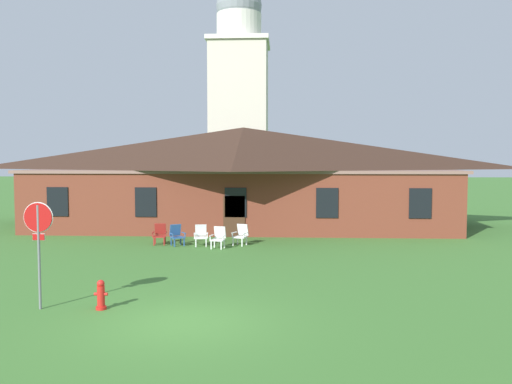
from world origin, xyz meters
TOP-DOWN VIEW (x-y plane):
  - ground_plane at (0.00, 0.00)m, footprint 200.00×200.00m
  - brick_building at (-0.00, 19.00)m, footprint 23.83×10.40m
  - dome_tower at (-1.45, 33.20)m, footprint 5.18×5.18m
  - stop_sign at (-4.00, 0.95)m, footprint 0.81×0.07m
  - lawn_chair_by_porch at (-3.30, 11.56)m, footprint 0.69×0.72m
  - lawn_chair_near_door at (-2.46, 11.29)m, footprint 0.83×0.86m
  - lawn_chair_left_end at (-1.34, 11.27)m, footprint 0.71×0.74m
  - lawn_chair_middle at (-0.45, 10.65)m, footprint 0.72×0.76m
  - lawn_chair_right_end at (0.47, 11.56)m, footprint 0.78×0.83m
  - fire_hydrant at (-2.38, 1.00)m, footprint 0.36×0.28m

SIDE VIEW (x-z plane):
  - ground_plane at x=0.00m, z-range 0.00..0.00m
  - fire_hydrant at x=-2.38m, z-range -0.02..0.77m
  - lawn_chair_by_porch at x=-3.30m, z-range 0.02..0.98m
  - lawn_chair_near_door at x=-2.46m, z-range 0.02..0.98m
  - lawn_chair_left_end at x=-1.34m, z-range 0.02..0.98m
  - lawn_chair_middle at x=-0.45m, z-range 0.02..0.98m
  - lawn_chair_right_end at x=0.47m, z-range 0.02..0.98m
  - stop_sign at x=-4.00m, z-range 0.60..3.45m
  - brick_building at x=0.00m, z-range 0.06..5.87m
  - dome_tower at x=-1.45m, z-range -0.82..18.88m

